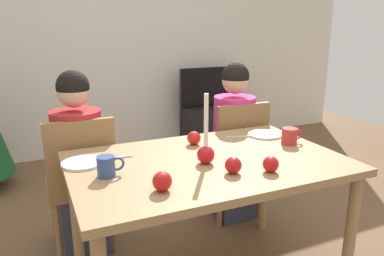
{
  "coord_description": "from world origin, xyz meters",
  "views": [
    {
      "loc": [
        -0.81,
        -1.63,
        1.43
      ],
      "look_at": [
        0.0,
        0.2,
        0.87
      ],
      "focal_mm": 34.91,
      "sensor_mm": 36.0,
      "label": 1
    }
  ],
  "objects": [
    {
      "name": "person_right_child",
      "position": [
        0.53,
        0.64,
        0.57
      ],
      "size": [
        0.3,
        0.3,
        1.17
      ],
      "color": "#33384C",
      "rests_on": "ground"
    },
    {
      "name": "apple_by_right_mug",
      "position": [
        0.03,
        -0.21,
        0.79
      ],
      "size": [
        0.08,
        0.08,
        0.08
      ],
      "primitive_type": "sphere",
      "color": "#B01515",
      "rests_on": "dining_table"
    },
    {
      "name": "mug_right",
      "position": [
        0.56,
        0.04,
        0.8
      ],
      "size": [
        0.14,
        0.09,
        0.1
      ],
      "color": "#B72D2D",
      "rests_on": "dining_table"
    },
    {
      "name": "mug_left",
      "position": [
        -0.52,
        -0.01,
        0.8
      ],
      "size": [
        0.13,
        0.08,
        0.1
      ],
      "color": "#33477F",
      "rests_on": "dining_table"
    },
    {
      "name": "apple_by_left_plate",
      "position": [
        0.2,
        -0.27,
        0.79
      ],
      "size": [
        0.08,
        0.08,
        0.08
      ],
      "primitive_type": "sphere",
      "color": "red",
      "rests_on": "dining_table"
    },
    {
      "name": "chair_right",
      "position": [
        0.53,
        0.61,
        0.51
      ],
      "size": [
        0.4,
        0.4,
        0.9
      ],
      "color": "olive",
      "rests_on": "ground"
    },
    {
      "name": "fork_right",
      "position": [
        0.36,
        0.28,
        0.75
      ],
      "size": [
        0.18,
        0.06,
        0.01
      ],
      "primitive_type": "cube",
      "rotation": [
        0.0,
        0.0,
        -0.29
      ],
      "color": "silver",
      "rests_on": "dining_table"
    },
    {
      "name": "tv_stand",
      "position": [
        1.18,
        2.3,
        0.24
      ],
      "size": [
        0.64,
        0.4,
        0.48
      ],
      "primitive_type": "cube",
      "color": "black",
      "rests_on": "ground"
    },
    {
      "name": "person_left_child",
      "position": [
        -0.57,
        0.64,
        0.57
      ],
      "size": [
        0.3,
        0.3,
        1.17
      ],
      "color": "#33384C",
      "rests_on": "ground"
    },
    {
      "name": "plate_left",
      "position": [
        -0.6,
        0.2,
        0.76
      ],
      "size": [
        0.21,
        0.21,
        0.01
      ],
      "primitive_type": "cylinder",
      "color": "silver",
      "rests_on": "dining_table"
    },
    {
      "name": "apple_far_edge",
      "position": [
        0.04,
        0.26,
        0.79
      ],
      "size": [
        0.08,
        0.08,
        0.08
      ],
      "primitive_type": "sphere",
      "color": "red",
      "rests_on": "dining_table"
    },
    {
      "name": "back_wall",
      "position": [
        0.0,
        2.6,
        1.3
      ],
      "size": [
        6.4,
        0.1,
        2.6
      ],
      "primitive_type": "cube",
      "color": "silver",
      "rests_on": "ground"
    },
    {
      "name": "dining_table",
      "position": [
        0.0,
        0.0,
        0.67
      ],
      "size": [
        1.4,
        0.9,
        0.75
      ],
      "color": "#99754C",
      "rests_on": "ground"
    },
    {
      "name": "tv",
      "position": [
        1.18,
        2.3,
        0.71
      ],
      "size": [
        0.79,
        0.05,
        0.46
      ],
      "color": "black",
      "rests_on": "tv_stand"
    },
    {
      "name": "apple_near_candle",
      "position": [
        -0.34,
        -0.26,
        0.79
      ],
      "size": [
        0.08,
        0.08,
        0.08
      ],
      "primitive_type": "sphere",
      "color": "red",
      "rests_on": "dining_table"
    },
    {
      "name": "fork_left",
      "position": [
        -0.43,
        0.21,
        0.75
      ],
      "size": [
        0.18,
        0.02,
        0.01
      ],
      "primitive_type": "cube",
      "rotation": [
        0.0,
        0.0,
        0.01
      ],
      "color": "silver",
      "rests_on": "dining_table"
    },
    {
      "name": "candle_centerpiece",
      "position": [
        -0.03,
        -0.04,
        0.82
      ],
      "size": [
        0.09,
        0.09,
        0.36
      ],
      "color": "red",
      "rests_on": "dining_table"
    },
    {
      "name": "chair_left",
      "position": [
        -0.57,
        0.61,
        0.51
      ],
      "size": [
        0.4,
        0.4,
        0.9
      ],
      "color": "olive",
      "rests_on": "ground"
    },
    {
      "name": "plate_right",
      "position": [
        0.52,
        0.25,
        0.76
      ],
      "size": [
        0.21,
        0.21,
        0.01
      ],
      "primitive_type": "cylinder",
      "color": "silver",
      "rests_on": "dining_table"
    }
  ]
}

